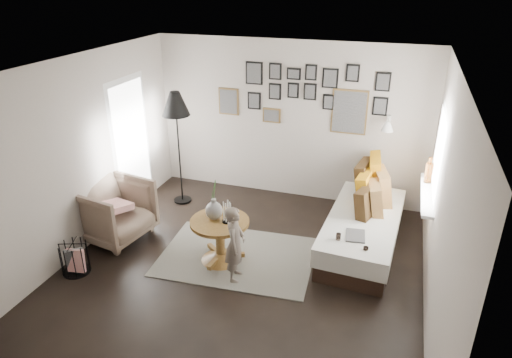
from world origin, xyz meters
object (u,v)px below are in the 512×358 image
(vase, at_px, (214,207))
(magazine_basket, at_px, (75,258))
(armchair, at_px, (114,211))
(demijohn_small, at_px, (363,269))
(child, at_px, (235,244))
(demijohn_large, at_px, (337,257))
(daybed, at_px, (364,222))
(floor_lamp, at_px, (176,108))
(pedestal_table, at_px, (220,242))

(vase, distance_m, magazine_basket, 1.88)
(armchair, xyz_separation_m, demijohn_small, (3.52, 0.02, -0.23))
(vase, relative_size, child, 0.55)
(vase, xyz_separation_m, demijohn_large, (1.58, 0.19, -0.55))
(daybed, bearing_deg, child, -133.57)
(magazine_basket, bearing_deg, child, 14.46)
(magazine_basket, height_order, demijohn_small, demijohn_small)
(armchair, distance_m, magazine_basket, 0.93)
(armchair, bearing_deg, demijohn_small, -79.84)
(floor_lamp, distance_m, demijohn_large, 3.32)
(daybed, bearing_deg, magazine_basket, -148.28)
(magazine_basket, distance_m, child, 2.08)
(daybed, bearing_deg, floor_lamp, 176.13)
(child, bearing_deg, demijohn_small, -84.44)
(vase, height_order, daybed, vase)
(magazine_basket, distance_m, demijohn_large, 3.34)
(pedestal_table, distance_m, child, 0.50)
(floor_lamp, height_order, magazine_basket, floor_lamp)
(armchair, xyz_separation_m, demijohn_large, (3.17, 0.14, -0.20))
(pedestal_table, bearing_deg, demijohn_small, 2.92)
(pedestal_table, distance_m, demijohn_large, 1.52)
(pedestal_table, distance_m, demijohn_small, 1.86)
(magazine_basket, relative_size, child, 0.42)
(floor_lamp, bearing_deg, child, -46.99)
(pedestal_table, bearing_deg, floor_lamp, 132.17)
(floor_lamp, relative_size, child, 1.85)
(child, bearing_deg, daybed, -56.27)
(vase, bearing_deg, child, -39.01)
(daybed, height_order, demijohn_large, daybed)
(floor_lamp, bearing_deg, vase, -49.28)
(demijohn_small, bearing_deg, vase, -177.79)
(vase, distance_m, floor_lamp, 2.01)
(armchair, bearing_deg, vase, -82.22)
(demijohn_large, bearing_deg, child, -155.91)
(armchair, relative_size, floor_lamp, 0.50)
(magazine_basket, height_order, demijohn_large, demijohn_large)
(pedestal_table, height_order, child, child)
(pedestal_table, height_order, floor_lamp, floor_lamp)
(demijohn_large, relative_size, demijohn_small, 1.10)
(demijohn_large, distance_m, demijohn_small, 0.37)
(armchair, bearing_deg, daybed, -64.74)
(demijohn_large, bearing_deg, pedestal_table, -171.88)
(demijohn_large, bearing_deg, armchair, -177.56)
(magazine_basket, bearing_deg, daybed, 28.34)
(floor_lamp, bearing_deg, daybed, -7.26)
(magazine_basket, xyz_separation_m, child, (1.99, 0.51, 0.30))
(demijohn_large, bearing_deg, floor_lamp, 156.82)
(child, bearing_deg, pedestal_table, 37.25)
(armchair, xyz_separation_m, floor_lamp, (0.40, 1.32, 1.19))
(pedestal_table, distance_m, daybed, 2.03)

